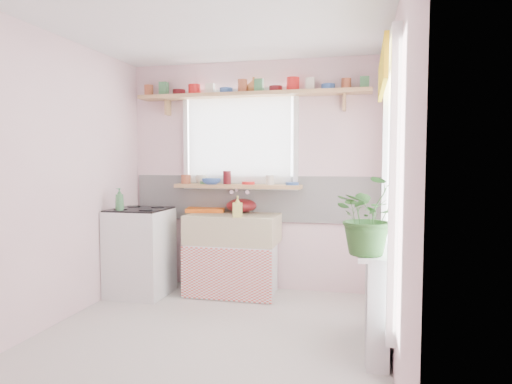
# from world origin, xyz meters

# --- Properties ---
(room) EXTENTS (3.20, 3.20, 3.20)m
(room) POSITION_xyz_m (0.66, 0.86, 1.37)
(room) COLOR beige
(room) RESTS_ON ground
(sink_unit) EXTENTS (0.95, 0.65, 1.11)m
(sink_unit) POSITION_xyz_m (-0.15, 1.29, 0.43)
(sink_unit) COLOR white
(sink_unit) RESTS_ON ground
(cooker) EXTENTS (0.58, 0.58, 0.93)m
(cooker) POSITION_xyz_m (-1.10, 1.05, 0.46)
(cooker) COLOR white
(cooker) RESTS_ON ground
(radiator_ledge) EXTENTS (0.22, 0.95, 0.78)m
(radiator_ledge) POSITION_xyz_m (1.30, 0.20, 0.40)
(radiator_ledge) COLOR white
(radiator_ledge) RESTS_ON ground
(windowsill) EXTENTS (1.40, 0.22, 0.04)m
(windowsill) POSITION_xyz_m (-0.15, 1.48, 1.14)
(windowsill) COLOR tan
(windowsill) RESTS_ON room
(pine_shelf) EXTENTS (2.52, 0.24, 0.04)m
(pine_shelf) POSITION_xyz_m (0.00, 1.47, 2.12)
(pine_shelf) COLOR tan
(pine_shelf) RESTS_ON room
(shelf_crockery) EXTENTS (2.47, 0.11, 0.12)m
(shelf_crockery) POSITION_xyz_m (0.00, 1.47, 2.20)
(shelf_crockery) COLOR #A55133
(shelf_crockery) RESTS_ON pine_shelf
(sill_crockery) EXTENTS (1.35, 0.11, 0.12)m
(sill_crockery) POSITION_xyz_m (-0.20, 1.48, 1.21)
(sill_crockery) COLOR #A55133
(sill_crockery) RESTS_ON windowsill
(dish_tray) EXTENTS (0.48, 0.40, 0.04)m
(dish_tray) POSITION_xyz_m (-0.53, 1.50, 0.87)
(dish_tray) COLOR orange
(dish_tray) RESTS_ON sink_unit
(colander) EXTENTS (0.35, 0.35, 0.15)m
(colander) POSITION_xyz_m (-0.11, 1.50, 0.93)
(colander) COLOR #5E1013
(colander) RESTS_ON sink_unit
(jade_plant) EXTENTS (0.58, 0.54, 0.54)m
(jade_plant) POSITION_xyz_m (1.23, -0.11, 1.05)
(jade_plant) COLOR #2B5A24
(jade_plant) RESTS_ON radiator_ledge
(fruit_bowl) EXTENTS (0.39, 0.39, 0.07)m
(fruit_bowl) POSITION_xyz_m (1.21, 0.54, 0.81)
(fruit_bowl) COLOR silver
(fruit_bowl) RESTS_ON radiator_ledge
(herb_pot) EXTENTS (0.13, 0.11, 0.21)m
(herb_pot) POSITION_xyz_m (1.21, -0.20, 0.88)
(herb_pot) COLOR #396A2A
(herb_pot) RESTS_ON radiator_ledge
(soap_bottle_sink) EXTENTS (0.12, 0.12, 0.22)m
(soap_bottle_sink) POSITION_xyz_m (-0.04, 1.10, 0.96)
(soap_bottle_sink) COLOR #D2CC5D
(soap_bottle_sink) RESTS_ON sink_unit
(sill_cup) EXTENTS (0.16, 0.16, 0.10)m
(sill_cup) POSITION_xyz_m (-0.59, 1.54, 1.21)
(sill_cup) COLOR beige
(sill_cup) RESTS_ON windowsill
(sill_bowl) EXTENTS (0.22, 0.22, 0.06)m
(sill_bowl) POSITION_xyz_m (-0.43, 1.42, 1.19)
(sill_bowl) COLOR #3356A6
(sill_bowl) RESTS_ON windowsill
(shelf_vase) EXTENTS (0.21, 0.21, 0.17)m
(shelf_vase) POSITION_xyz_m (0.02, 1.53, 2.23)
(shelf_vase) COLOR #B56D37
(shelf_vase) RESTS_ON pine_shelf
(cooker_bottle) EXTENTS (0.10, 0.10, 0.23)m
(cooker_bottle) POSITION_xyz_m (-1.20, 0.83, 1.03)
(cooker_bottle) COLOR #3C7847
(cooker_bottle) RESTS_ON cooker
(fruit) EXTENTS (0.20, 0.14, 0.10)m
(fruit) POSITION_xyz_m (1.22, 0.54, 0.87)
(fruit) COLOR orange
(fruit) RESTS_ON fruit_bowl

